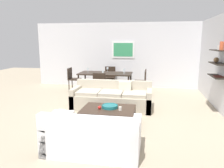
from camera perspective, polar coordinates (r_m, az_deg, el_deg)
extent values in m
plane|color=tan|center=(6.25, -0.60, -7.10)|extent=(18.00, 18.00, 0.00)
cube|color=silver|center=(9.42, 5.26, 7.36)|extent=(8.40, 0.06, 2.70)
cube|color=white|center=(9.40, 2.88, 8.81)|extent=(0.95, 0.02, 0.70)
cube|color=#338C59|center=(9.39, 2.86, 8.80)|extent=(0.81, 0.01, 0.56)
cube|color=silver|center=(6.74, 26.77, 4.79)|extent=(0.06, 8.20, 2.70)
cube|color=black|center=(6.57, 25.84, 7.81)|extent=(0.28, 0.90, 0.02)
cube|color=black|center=(6.60, 25.58, 4.78)|extent=(0.28, 0.90, 0.02)
cube|color=black|center=(6.64, 25.33, 1.78)|extent=(0.28, 0.90, 0.02)
cylinder|color=#D85933|center=(6.38, 26.41, 8.80)|extent=(0.10, 0.10, 0.22)
sphere|color=olive|center=(6.76, 25.25, 5.64)|extent=(0.14, 0.14, 0.14)
cylinder|color=silver|center=(6.62, 25.78, 8.46)|extent=(0.07, 0.07, 0.12)
cube|color=#4C1E19|center=(6.49, 25.69, 1.81)|extent=(0.20, 0.28, 0.03)
cube|color=#B2A893|center=(6.47, -0.08, -4.52)|extent=(2.29, 0.90, 0.42)
cube|color=#B2A893|center=(6.73, 0.48, -0.49)|extent=(2.29, 0.16, 0.36)
cube|color=#B2A893|center=(6.71, -9.15, -3.29)|extent=(0.14, 0.90, 0.60)
cube|color=#B2A893|center=(6.35, 9.52, -4.14)|extent=(0.14, 0.90, 0.60)
cube|color=#B2A893|center=(6.52, -5.95, -2.11)|extent=(0.65, 0.70, 0.10)
cube|color=#B2A893|center=(6.37, -0.15, -2.36)|extent=(0.65, 0.70, 0.10)
cube|color=#B2A893|center=(6.28, 5.87, -2.60)|extent=(0.65, 0.70, 0.10)
cube|color=beige|center=(6.51, 3.37, -0.92)|extent=(0.37, 0.14, 0.36)
cube|color=white|center=(4.09, -4.83, -14.10)|extent=(1.66, 0.90, 0.42)
cube|color=white|center=(3.61, -6.48, -10.91)|extent=(1.66, 0.16, 0.36)
cube|color=white|center=(3.94, 6.19, -13.71)|extent=(0.14, 0.90, 0.60)
cube|color=white|center=(4.30, -14.88, -11.84)|extent=(0.14, 0.90, 0.60)
cube|color=white|center=(3.95, 0.17, -10.87)|extent=(0.67, 0.70, 0.10)
cube|color=white|center=(4.12, -9.45, -10.09)|extent=(0.67, 0.70, 0.10)
cube|color=white|center=(3.92, -12.37, -9.31)|extent=(0.37, 0.15, 0.36)
cube|color=#38281E|center=(5.30, -0.97, -8.30)|extent=(1.23, 0.93, 0.38)
cylinder|color=#19666B|center=(5.28, -0.55, -5.83)|extent=(0.38, 0.38, 0.07)
torus|color=#19666B|center=(5.27, -0.56, -5.49)|extent=(0.38, 0.38, 0.02)
cylinder|color=silver|center=(5.10, 2.12, -6.34)|extent=(0.07, 0.07, 0.09)
sphere|color=red|center=(5.19, -3.24, -6.08)|extent=(0.08, 0.08, 0.08)
cube|color=black|center=(8.43, -1.73, 2.75)|extent=(1.99, 0.97, 0.04)
cylinder|color=black|center=(8.34, -8.60, -0.08)|extent=(0.06, 0.06, 0.71)
cylinder|color=black|center=(7.94, 4.26, -0.54)|extent=(0.06, 0.06, 0.71)
cylinder|color=black|center=(9.13, -6.90, 0.92)|extent=(0.06, 0.06, 0.71)
cylinder|color=black|center=(8.77, 4.84, 0.55)|extent=(0.06, 0.06, 0.71)
cube|color=black|center=(7.71, -2.94, -0.31)|extent=(0.44, 0.44, 0.04)
cube|color=black|center=(7.48, -3.31, 1.16)|extent=(0.44, 0.04, 0.43)
cylinder|color=black|center=(7.89, -1.36, -1.71)|extent=(0.04, 0.04, 0.41)
cylinder|color=black|center=(7.97, -3.90, -1.60)|extent=(0.04, 0.04, 0.41)
cylinder|color=black|center=(7.55, -1.91, -2.30)|extent=(0.04, 0.04, 0.41)
cylinder|color=black|center=(7.63, -4.55, -2.18)|extent=(0.04, 0.04, 0.41)
cube|color=black|center=(9.26, -0.69, 1.61)|extent=(0.44, 0.44, 0.04)
cube|color=black|center=(9.42, -0.46, 3.22)|extent=(0.44, 0.04, 0.43)
cylinder|color=black|center=(9.16, -2.00, 0.08)|extent=(0.04, 0.04, 0.41)
cylinder|color=black|center=(9.09, 0.21, 0.00)|extent=(0.04, 0.04, 0.41)
cylinder|color=black|center=(9.51, -1.55, 0.48)|extent=(0.04, 0.04, 0.41)
cylinder|color=black|center=(9.44, 0.59, 0.41)|extent=(0.04, 0.04, 0.41)
cube|color=black|center=(8.53, 7.25, 0.71)|extent=(0.44, 0.44, 0.04)
cube|color=black|center=(8.48, 8.64, 2.23)|extent=(0.04, 0.44, 0.43)
cylinder|color=black|center=(8.76, 6.11, -0.49)|extent=(0.04, 0.04, 0.41)
cylinder|color=black|center=(8.41, 5.93, -0.97)|extent=(0.04, 0.04, 0.41)
cylinder|color=black|center=(8.74, 8.46, -0.57)|extent=(0.04, 0.04, 0.41)
cylinder|color=black|center=(8.39, 8.38, -1.06)|extent=(0.04, 0.04, 0.41)
cube|color=black|center=(8.10, 7.09, 0.17)|extent=(0.44, 0.44, 0.04)
cube|color=black|center=(8.05, 8.55, 1.76)|extent=(0.04, 0.44, 0.43)
cylinder|color=black|center=(8.33, 5.89, -1.08)|extent=(0.04, 0.04, 0.41)
cylinder|color=black|center=(7.98, 5.69, -1.61)|extent=(0.04, 0.04, 0.41)
cylinder|color=black|center=(8.32, 8.36, -1.16)|extent=(0.04, 0.04, 0.41)
cylinder|color=black|center=(7.96, 8.27, -1.70)|extent=(0.04, 0.04, 0.41)
cube|color=black|center=(9.05, -9.60, 1.24)|extent=(0.44, 0.44, 0.04)
cube|color=black|center=(9.08, -10.83, 2.73)|extent=(0.04, 0.44, 0.43)
cylinder|color=black|center=(8.86, -8.84, -0.43)|extent=(0.04, 0.04, 0.41)
cylinder|color=black|center=(9.19, -8.12, 0.01)|extent=(0.04, 0.04, 0.41)
cylinder|color=black|center=(8.98, -11.02, -0.34)|extent=(0.04, 0.04, 0.41)
cylinder|color=black|center=(9.31, -10.22, 0.09)|extent=(0.04, 0.04, 0.41)
cylinder|color=silver|center=(8.02, -2.35, 2.48)|extent=(0.06, 0.06, 0.01)
cylinder|color=silver|center=(8.02, -2.35, 2.73)|extent=(0.01, 0.01, 0.06)
cylinder|color=silver|center=(8.01, -2.36, 3.24)|extent=(0.07, 0.07, 0.08)
cylinder|color=silver|center=(8.84, -1.16, 3.28)|extent=(0.06, 0.06, 0.01)
cylinder|color=silver|center=(8.84, -1.16, 3.57)|extent=(0.01, 0.01, 0.08)
cylinder|color=silver|center=(8.83, -1.16, 4.09)|extent=(0.08, 0.08, 0.08)
cylinder|color=silver|center=(8.43, 3.26, 2.89)|extent=(0.06, 0.06, 0.01)
cylinder|color=silver|center=(8.42, 3.26, 3.21)|extent=(0.01, 0.01, 0.09)
cylinder|color=silver|center=(8.41, 3.27, 3.78)|extent=(0.06, 0.06, 0.08)
cylinder|color=silver|center=(8.20, 3.05, 2.65)|extent=(0.06, 0.06, 0.01)
cylinder|color=silver|center=(8.19, 3.05, 2.91)|extent=(0.01, 0.01, 0.07)
cylinder|color=silver|center=(8.18, 3.06, 3.46)|extent=(0.06, 0.06, 0.09)
cylinder|color=silver|center=(8.72, -6.22, 3.11)|extent=(0.06, 0.06, 0.01)
cylinder|color=silver|center=(8.72, -6.22, 3.33)|extent=(0.01, 0.01, 0.06)
cylinder|color=silver|center=(8.71, -6.23, 3.83)|extent=(0.06, 0.06, 0.09)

